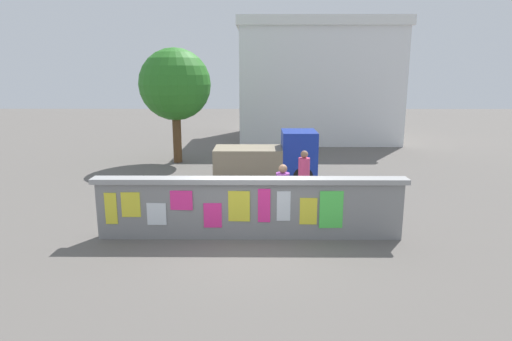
% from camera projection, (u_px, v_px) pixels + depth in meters
% --- Properties ---
extents(ground, '(60.00, 60.00, 0.00)m').
position_uv_depth(ground, '(254.00, 167.00, 18.28)').
color(ground, '#605B56').
extents(poster_wall, '(7.36, 0.42, 1.47)m').
position_uv_depth(poster_wall, '(250.00, 207.00, 10.31)').
color(poster_wall, gray).
rests_on(poster_wall, ground).
extents(auto_rickshaw_truck, '(3.61, 1.52, 1.85)m').
position_uv_depth(auto_rickshaw_truck, '(271.00, 157.00, 15.60)').
color(auto_rickshaw_truck, black).
rests_on(auto_rickshaw_truck, ground).
extents(motorcycle, '(1.90, 0.56, 0.87)m').
position_uv_depth(motorcycle, '(229.00, 197.00, 12.19)').
color(motorcycle, black).
rests_on(motorcycle, ground).
extents(bicycle_near, '(1.68, 0.50, 0.95)m').
position_uv_depth(bicycle_near, '(156.00, 195.00, 12.77)').
color(bicycle_near, black).
rests_on(bicycle_near, ground).
extents(bicycle_far, '(1.71, 0.44, 0.95)m').
position_uv_depth(bicycle_far, '(339.00, 205.00, 11.84)').
color(bicycle_far, black).
rests_on(bicycle_far, ground).
extents(person_walking, '(0.44, 0.44, 1.62)m').
position_uv_depth(person_walking, '(304.00, 172.00, 12.96)').
color(person_walking, '#338CBF').
rests_on(person_walking, ground).
extents(person_bystander, '(0.47, 0.47, 1.62)m').
position_uv_depth(person_bystander, '(283.00, 189.00, 11.04)').
color(person_bystander, '#3F994C').
rests_on(person_bystander, ground).
extents(tree_roadside, '(3.04, 3.04, 4.89)m').
position_uv_depth(tree_roadside, '(175.00, 85.00, 18.55)').
color(tree_roadside, brown).
rests_on(tree_roadside, ground).
extents(building_background, '(8.96, 7.17, 6.67)m').
position_uv_depth(building_background, '(315.00, 81.00, 25.79)').
color(building_background, silver).
rests_on(building_background, ground).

